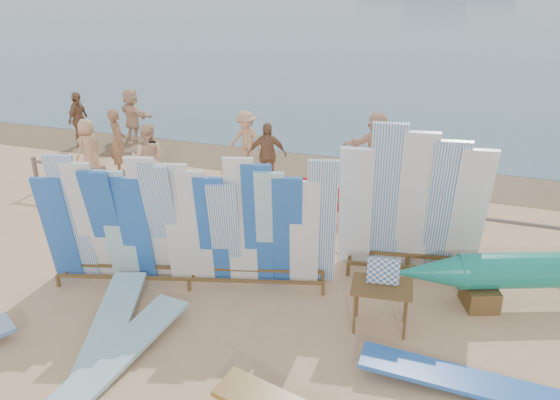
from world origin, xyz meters
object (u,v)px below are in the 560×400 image
at_px(main_surfboard_rack, 188,227).
at_px(flat_board_b, 123,358).
at_px(beachgoer_4, 267,155).
at_px(flat_board_d, 457,387).
at_px(beachgoer_5, 376,146).
at_px(beachgoer_8, 455,196).
at_px(stroller, 391,200).
at_px(flat_board_a, 112,332).
at_px(beachgoer_0, 88,147).
at_px(vendor_table, 381,305).
at_px(beach_chair_left, 310,207).
at_px(beachgoer_extra_1, 78,119).
at_px(side_surfboard_rack, 413,208).
at_px(beachgoer_3, 246,140).
at_px(beachgoer_1, 118,142).
at_px(beachgoer_2, 148,158).
at_px(beachgoer_11, 132,115).
at_px(beach_chair_right, 350,214).
at_px(beachgoer_6, 384,187).

bearing_deg(main_surfboard_rack, flat_board_b, -105.86).
bearing_deg(beachgoer_4, flat_board_d, -70.93).
height_order(beachgoer_5, beachgoer_8, beachgoer_5).
bearing_deg(flat_board_b, stroller, 71.97).
xyz_separation_m(flat_board_a, beachgoer_5, (2.64, 8.12, 0.91)).
relative_size(stroller, beachgoer_0, 0.70).
relative_size(vendor_table, beach_chair_left, 1.42).
bearing_deg(flat_board_d, beachgoer_extra_1, 55.58).
relative_size(side_surfboard_rack, flat_board_d, 1.10).
xyz_separation_m(beachgoer_5, beachgoer_extra_1, (-9.13, 0.00, -0.07)).
distance_m(flat_board_d, beachgoer_extra_1, 14.04).
height_order(flat_board_b, stroller, stroller).
height_order(main_surfboard_rack, flat_board_b, main_surfboard_rack).
bearing_deg(beach_chair_left, beachgoer_4, 126.48).
bearing_deg(flat_board_d, main_surfboard_rack, 73.75).
height_order(main_surfboard_rack, vendor_table, main_surfboard_rack).
bearing_deg(side_surfboard_rack, beachgoer_8, 63.01).
height_order(beachgoer_3, beachgoer_1, beachgoer_1).
relative_size(flat_board_d, beachgoer_0, 1.76).
bearing_deg(vendor_table, main_surfboard_rack, 169.50).
distance_m(beachgoer_2, beachgoer_8, 7.29).
xyz_separation_m(side_surfboard_rack, beachgoer_1, (-8.07, 3.00, -0.45)).
relative_size(flat_board_a, beachgoer_8, 1.50).
xyz_separation_m(vendor_table, beachgoer_2, (-6.47, 4.01, 0.45)).
relative_size(flat_board_a, beachgoer_11, 1.59).
bearing_deg(beachgoer_2, side_surfboard_rack, 146.73).
height_order(side_surfboard_rack, beachgoer_extra_1, side_surfboard_rack).
height_order(main_surfboard_rack, beachgoer_3, main_surfboard_rack).
bearing_deg(beachgoer_5, beachgoer_4, -2.80).
xyz_separation_m(vendor_table, beach_chair_right, (-1.32, 3.70, -0.18)).
bearing_deg(stroller, side_surfboard_rack, -69.14).
bearing_deg(flat_board_a, flat_board_d, -14.13).
bearing_deg(beachgoer_1, beach_chair_left, -141.83).
height_order(flat_board_d, beachgoer_8, beachgoer_8).
relative_size(side_surfboard_rack, stroller, 2.77).
bearing_deg(beachgoer_2, main_surfboard_rack, 113.37).
relative_size(flat_board_a, beachgoer_6, 1.67).
distance_m(flat_board_d, beachgoer_4, 8.16).
xyz_separation_m(flat_board_b, beachgoer_3, (-1.38, 8.35, 0.81)).
xyz_separation_m(beachgoer_11, beachgoer_2, (2.65, -3.54, 0.01)).
height_order(beachgoer_2, beachgoer_1, beachgoer_1).
relative_size(main_surfboard_rack, beachgoer_3, 3.13).
distance_m(beachgoer_3, beachgoer_6, 4.74).
bearing_deg(beachgoer_1, main_surfboard_rack, -176.53).
bearing_deg(beach_chair_left, side_surfboard_rack, -46.28).
xyz_separation_m(beachgoer_11, beachgoer_4, (5.29, -2.28, -0.02)).
bearing_deg(beachgoer_2, beachgoer_extra_1, -48.80).
bearing_deg(beachgoer_11, beachgoer_extra_1, 60.92).
distance_m(stroller, beachgoer_3, 4.75).
distance_m(flat_board_b, beachgoer_5, 8.94).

